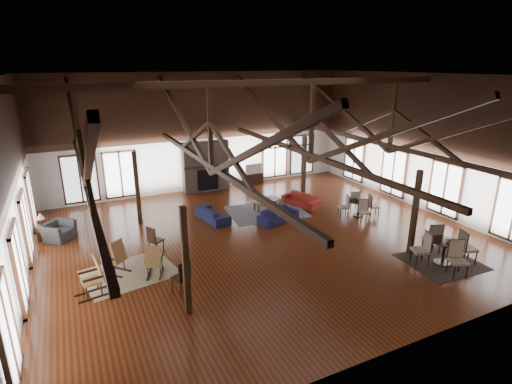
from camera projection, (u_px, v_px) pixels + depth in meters
name	position (u px, v px, depth m)	size (l,w,h in m)	color
floor	(263.00, 237.00, 15.37)	(16.00, 16.00, 0.00)	#5E2E13
ceiling	(264.00, 75.00, 13.52)	(16.00, 14.00, 0.02)	black
wall_back	(202.00, 133.00, 20.44)	(16.00, 0.02, 6.00)	silver
wall_front	(412.00, 232.00, 8.44)	(16.00, 0.02, 6.00)	silver
wall_left	(8.00, 191.00, 11.14)	(0.02, 14.00, 6.00)	silver
wall_right	(424.00, 143.00, 17.75)	(0.02, 14.00, 6.00)	silver
roof_truss	(264.00, 133.00, 14.13)	(15.60, 14.07, 3.14)	black
post_grid	(263.00, 200.00, 14.90)	(8.16, 7.16, 3.05)	black
fireplace	(206.00, 166.00, 20.69)	(2.50, 0.69, 2.60)	#6F5D55
ceiling_fan	(290.00, 145.00, 13.57)	(1.60, 1.60, 0.75)	black
sofa_navy_front	(278.00, 215.00, 16.84)	(1.84, 0.72, 0.54)	#17173F
sofa_navy_left	(213.00, 214.00, 16.98)	(0.75, 1.91, 0.56)	#171A3F
sofa_orange	(301.00, 200.00, 18.77)	(0.72, 1.84, 0.54)	maroon
coffee_table	(267.00, 201.00, 18.07)	(1.45, 1.07, 0.50)	brown
vase	(264.00, 198.00, 18.03)	(0.16, 0.16, 0.17)	#B2B2B2
armchair	(59.00, 231.00, 15.09)	(1.03, 0.90, 0.67)	#313133
side_table_lamp	(43.00, 229.00, 15.09)	(0.42, 0.42, 1.07)	black
rocking_chair_a	(116.00, 258.00, 12.59)	(0.94, 0.97, 1.14)	#9F6F3C
rocking_chair_b	(154.00, 262.00, 12.43)	(0.70, 0.92, 1.06)	#9F6F3C
rocking_chair_c	(95.00, 277.00, 11.43)	(1.00, 0.64, 1.20)	#9F6F3C
side_chair_a	(153.00, 238.00, 13.89)	(0.58, 0.58, 1.01)	black
side_chair_b	(183.00, 275.00, 11.45)	(0.59, 0.59, 1.05)	black
cafe_table_near	(444.00, 248.00, 13.21)	(2.20, 2.20, 1.13)	black
cafe_table_far	(359.00, 206.00, 17.39)	(1.83, 1.83, 0.94)	black
cup_near	(448.00, 241.00, 13.06)	(0.11, 0.11, 0.09)	#B2B2B2
cup_far	(359.00, 199.00, 17.41)	(0.12, 0.12, 0.10)	#B2B2B2
tv_console	(253.00, 178.00, 22.20)	(1.12, 0.42, 0.56)	black
television	(253.00, 169.00, 22.03)	(0.98, 0.13, 0.56)	#B2B2B2
rug_tan	(130.00, 273.00, 12.76)	(2.74, 2.15, 0.01)	#C6AD89
rug_navy	(266.00, 212.00, 18.01)	(3.35, 2.51, 0.01)	#1A244A
rug_dark	(441.00, 262.00, 13.45)	(2.34, 2.13, 0.01)	black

